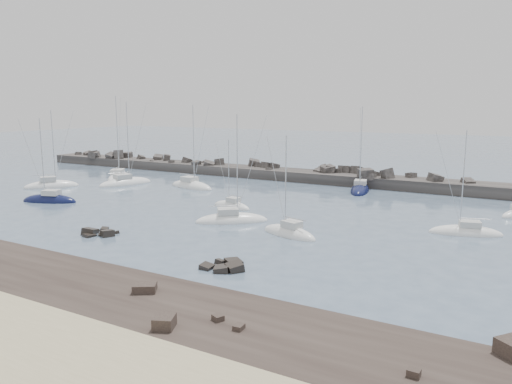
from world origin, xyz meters
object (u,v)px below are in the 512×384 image
Objects in this scene: sailboat_0 at (51,186)px; sailboat_2 at (50,201)px; sailboat_5 at (232,207)px; sailboat_7 at (360,190)px; sailboat_3 at (125,184)px; sailboat_6 at (232,221)px; sailboat_4 at (191,187)px; sailboat_1 at (118,178)px; sailboat_8 at (289,234)px; sailboat_9 at (466,233)px.

sailboat_0 is 13.81m from sailboat_2.
sailboat_5 is 23.94m from sailboat_7.
sailboat_2 is at bearing -158.86° from sailboat_5.
sailboat_3 reaches higher than sailboat_6.
sailboat_0 is 23.89m from sailboat_4.
sailboat_0 is at bearing -178.43° from sailboat_5.
sailboat_5 is (32.84, -11.64, -0.02)m from sailboat_1.
sailboat_8 is at bearing -34.93° from sailboat_5.
sailboat_7 is at bearing 94.07° from sailboat_8.
sailboat_0 is at bearing -178.55° from sailboat_9.
sailboat_4 is 1.08× the size of sailboat_6.
sailboat_0 reaches higher than sailboat_6.
sailboat_0 is at bearing -151.04° from sailboat_4.
sailboat_2 is 1.30× the size of sailboat_5.
sailboat_4 is 18.26m from sailboat_5.
sailboat_3 is (5.86, -4.16, -0.00)m from sailboat_1.
sailboat_3 is at bearing 43.88° from sailboat_0.
sailboat_7 is at bearing 40.53° from sailboat_2.
sailboat_7 reaches higher than sailboat_2.
sailboat_8 is at bearing -85.93° from sailboat_7.
sailboat_4 is 1.29× the size of sailboat_8.
sailboat_0 is 0.84× the size of sailboat_1.
sailboat_5 is (25.08, 9.70, -0.02)m from sailboat_2.
sailboat_8 is 19.21m from sailboat_9.
sailboat_7 is (6.58, 28.32, 0.01)m from sailboat_6.
sailboat_3 is 1.06× the size of sailboat_7.
sailboat_3 is (-1.91, 17.18, -0.00)m from sailboat_2.
sailboat_1 is at bearing 144.66° from sailboat_3.
sailboat_0 is 49.73m from sailboat_8.
sailboat_7 is at bearing 12.30° from sailboat_1.
sailboat_1 reaches higher than sailboat_2.
sailboat_1 reaches higher than sailboat_5.
sailboat_2 is at bearing -139.47° from sailboat_7.
sailboat_3 is (8.80, 8.46, -0.01)m from sailboat_0.
sailboat_0 is 0.96× the size of sailboat_7.
sailboat_4 is at bearing 144.58° from sailboat_5.
sailboat_3 reaches higher than sailboat_7.
sailboat_4 is at bearing 167.47° from sailboat_9.
sailboat_7 is (25.97, 10.64, -0.00)m from sailboat_4.
sailboat_0 is at bearing 140.84° from sailboat_2.
sailboat_4 is 1.23× the size of sailboat_9.
sailboat_2 is at bearing -39.16° from sailboat_0.
sailboat_4 is at bearing 14.38° from sailboat_3.
sailboat_9 is at bearing 10.73° from sailboat_2.
sailboat_9 is (44.58, -9.91, -0.02)m from sailboat_4.
sailboat_0 is 1.08× the size of sailboat_2.
sailboat_1 is at bearing 110.01° from sailboat_2.
sailboat_7 reaches higher than sailboat_6.
sailboat_2 is at bearing -174.99° from sailboat_6.
sailboat_8 is at bearing -24.38° from sailboat_1.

